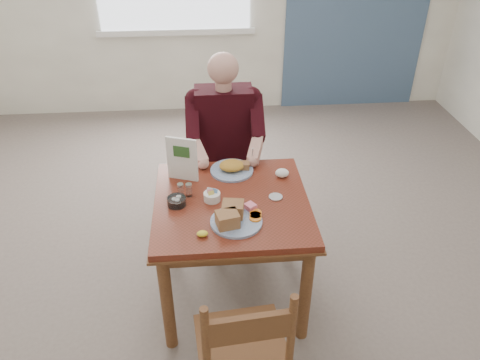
{
  "coord_description": "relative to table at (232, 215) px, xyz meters",
  "views": [
    {
      "loc": [
        -0.14,
        -2.23,
        2.34
      ],
      "look_at": [
        0.05,
        0.0,
        0.89
      ],
      "focal_mm": 35.0,
      "sensor_mm": 36.0,
      "label": 1
    }
  ],
  "objects": [
    {
      "name": "near_plate",
      "position": [
        -0.0,
        -0.21,
        0.15
      ],
      "size": [
        0.31,
        0.31,
        0.1
      ],
      "color": "white",
      "rests_on": "table"
    },
    {
      "name": "lemon_wedge",
      "position": [
        -0.18,
        -0.31,
        0.13
      ],
      "size": [
        0.07,
        0.06,
        0.03
      ],
      "primitive_type": "ellipsoid",
      "rotation": [
        0.0,
        0.0,
        0.38
      ],
      "color": "yellow",
      "rests_on": "table"
    },
    {
      "name": "table",
      "position": [
        0.0,
        0.0,
        0.0
      ],
      "size": [
        0.92,
        0.92,
        0.75
      ],
      "color": "maroon",
      "rests_on": "ground"
    },
    {
      "name": "chair_far",
      "position": [
        0.0,
        0.8,
        -0.16
      ],
      "size": [
        0.42,
        0.42,
        0.95
      ],
      "color": "brown",
      "rests_on": "ground"
    },
    {
      "name": "creamer",
      "position": [
        -0.32,
        -0.02,
        0.14
      ],
      "size": [
        0.14,
        0.14,
        0.05
      ],
      "color": "white",
      "rests_on": "table"
    },
    {
      "name": "floor",
      "position": [
        0.0,
        0.0,
        -0.64
      ],
      "size": [
        6.0,
        6.0,
        0.0
      ],
      "primitive_type": "plane",
      "color": "#645750",
      "rests_on": "ground"
    },
    {
      "name": "napkin",
      "position": [
        0.33,
        0.23,
        0.14
      ],
      "size": [
        0.1,
        0.1,
        0.05
      ],
      "primitive_type": "ellipsoid",
      "rotation": [
        0.0,
        0.0,
        0.37
      ],
      "color": "white",
      "rests_on": "table"
    },
    {
      "name": "caddy",
      "position": [
        -0.11,
        0.01,
        0.14
      ],
      "size": [
        0.12,
        0.12,
        0.07
      ],
      "color": "white",
      "rests_on": "table"
    },
    {
      "name": "shakers",
      "position": [
        -0.27,
        0.07,
        0.15
      ],
      "size": [
        0.09,
        0.05,
        0.08
      ],
      "color": "white",
      "rests_on": "table"
    },
    {
      "name": "metal_dish",
      "position": [
        0.26,
        0.0,
        0.12
      ],
      "size": [
        0.11,
        0.11,
        0.01
      ],
      "primitive_type": "cylinder",
      "rotation": [
        0.0,
        0.0,
        0.42
      ],
      "color": "silver",
      "rests_on": "table"
    },
    {
      "name": "far_plate",
      "position": [
        0.03,
        0.32,
        0.14
      ],
      "size": [
        0.31,
        0.31,
        0.07
      ],
      "color": "white",
      "rests_on": "table"
    },
    {
      "name": "chair_near",
      "position": [
        -0.01,
        -0.84,
        -0.16
      ],
      "size": [
        0.46,
        0.46,
        0.95
      ],
      "color": "brown",
      "rests_on": "ground"
    },
    {
      "name": "diner",
      "position": [
        0.0,
        0.71,
        0.17
      ],
      "size": [
        0.53,
        0.56,
        1.39
      ],
      "color": "gray",
      "rests_on": "chair_far"
    },
    {
      "name": "menu",
      "position": [
        -0.28,
        0.25,
        0.26
      ],
      "size": [
        0.19,
        0.08,
        0.29
      ],
      "color": "white",
      "rests_on": "table"
    }
  ]
}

